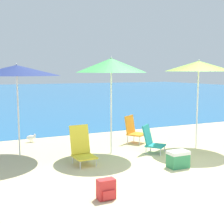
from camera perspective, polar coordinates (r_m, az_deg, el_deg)
ground_plane at (r=6.31m, az=15.87°, el=-11.23°), size 60.00×60.00×0.00m
sea_water at (r=29.57m, az=-17.12°, el=3.30°), size 60.00×40.00×0.01m
beach_umbrella_lime at (r=8.33m, az=15.58°, el=8.06°), size 1.73×1.73×2.29m
beach_umbrella_navy at (r=7.55m, az=-17.05°, el=7.28°), size 1.99×1.99×2.17m
beach_umbrella_green at (r=7.46m, az=-0.16°, el=8.50°), size 1.69×1.69×2.34m
beach_chair_orange at (r=8.77m, az=3.89°, el=-3.15°), size 0.65×0.66×0.76m
beach_chair_yellow at (r=6.81m, az=-5.55°, el=-6.42°), size 0.46×0.60×0.83m
beach_chair_teal at (r=7.72m, az=7.19°, el=-5.09°), size 0.64×0.65×0.68m
backpack_red at (r=5.03m, az=-1.06°, el=-13.94°), size 0.28×0.20×0.32m
cooler_box at (r=6.69m, az=11.99°, el=-8.43°), size 0.43×0.29×0.35m
seagull at (r=9.13m, az=-14.54°, el=-4.48°), size 0.27×0.11×0.23m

